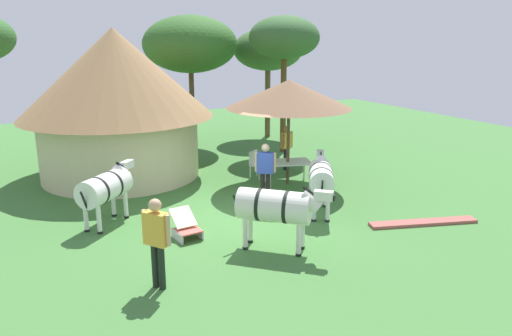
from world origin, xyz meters
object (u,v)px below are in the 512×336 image
object	(u,v)px
patio_dining_table	(288,164)
standing_watcher	(157,235)
patio_chair_west_end	(321,175)
guest_behind_table	(287,143)
patio_chair_near_lawn	(256,162)
guest_beside_umbrella	(265,167)
thatched_hut	(117,97)
acacia_tree_right_background	(268,50)
acacia_tree_far_lawn	(190,44)
zebra_toward_hut	(276,207)
shade_umbrella	(289,94)
striped_lounge_chair	(186,227)
zebra_by_umbrella	(106,188)
zebra_nearest_camera	(321,176)
acacia_tree_behind_hut	(284,38)

from	to	relation	value
patio_dining_table	standing_watcher	world-z (taller)	standing_watcher
patio_chair_west_end	guest_behind_table	bearing A→B (deg)	59.91
patio_chair_near_lawn	guest_beside_umbrella	world-z (taller)	guest_beside_umbrella
thatched_hut	standing_watcher	distance (m)	8.28
patio_chair_west_end	standing_watcher	world-z (taller)	standing_watcher
guest_beside_umbrella	acacia_tree_right_background	size ratio (longest dim) A/B	0.34
acacia_tree_far_lawn	patio_chair_west_end	bearing A→B (deg)	-81.27
patio_dining_table	patio_chair_west_end	distance (m)	1.25
zebra_toward_hut	patio_dining_table	bearing A→B (deg)	-169.82
guest_beside_umbrella	acacia_tree_right_background	xyz separation A→B (m)	(4.45, 8.16, 2.94)
shade_umbrella	patio_chair_near_lawn	world-z (taller)	shade_umbrella
patio_dining_table	patio_chair_west_end	size ratio (longest dim) A/B	1.80
patio_dining_table	thatched_hut	bearing A→B (deg)	143.16
striped_lounge_chair	acacia_tree_far_lawn	size ratio (longest dim) A/B	0.16
patio_chair_near_lawn	striped_lounge_chair	bearing A→B (deg)	17.32
guest_behind_table	standing_watcher	world-z (taller)	standing_watcher
guest_behind_table	zebra_by_umbrella	bearing A→B (deg)	-176.89
patio_chair_west_end	zebra_toward_hut	xyz separation A→B (m)	(-3.22, -3.02, 0.48)
shade_umbrella	patio_chair_near_lawn	bearing A→B (deg)	117.68
striped_lounge_chair	patio_chair_west_end	bearing A→B (deg)	-168.87
shade_umbrella	acacia_tree_right_background	xyz separation A→B (m)	(3.01, 6.98, 1.08)
patio_chair_near_lawn	guest_behind_table	size ratio (longest dim) A/B	0.57
shade_umbrella	patio_chair_near_lawn	size ratio (longest dim) A/B	4.31
patio_chair_west_end	guest_beside_umbrella	distance (m)	1.97
zebra_nearest_camera	guest_behind_table	bearing A→B (deg)	103.58
patio_chair_near_lawn	acacia_tree_behind_hut	size ratio (longest dim) A/B	0.17
thatched_hut	zebra_toward_hut	world-z (taller)	thatched_hut
shade_umbrella	guest_beside_umbrella	world-z (taller)	shade_umbrella
patio_chair_west_end	acacia_tree_behind_hut	distance (m)	6.73
thatched_hut	guest_beside_umbrella	size ratio (longest dim) A/B	3.70
guest_beside_umbrella	acacia_tree_far_lawn	bearing A→B (deg)	-59.71
patio_dining_table	patio_chair_near_lawn	size ratio (longest dim) A/B	1.80
guest_behind_table	acacia_tree_far_lawn	bearing A→B (deg)	89.77
patio_dining_table	zebra_nearest_camera	world-z (taller)	zebra_nearest_camera
acacia_tree_right_background	patio_chair_near_lawn	bearing A→B (deg)	-121.43
zebra_toward_hut	acacia_tree_behind_hut	world-z (taller)	acacia_tree_behind_hut
guest_behind_table	zebra_by_umbrella	distance (m)	7.07
striped_lounge_chair	zebra_nearest_camera	distance (m)	3.81
guest_beside_umbrella	acacia_tree_far_lawn	distance (m)	8.59
standing_watcher	acacia_tree_right_background	size ratio (longest dim) A/B	0.36
guest_beside_umbrella	acacia_tree_far_lawn	size ratio (longest dim) A/B	0.31
guest_beside_umbrella	striped_lounge_chair	distance (m)	3.31
zebra_nearest_camera	zebra_by_umbrella	distance (m)	5.50
patio_dining_table	acacia_tree_right_background	bearing A→B (deg)	66.66
patio_dining_table	patio_chair_west_end	bearing A→B (deg)	-67.84
patio_chair_west_end	standing_watcher	xyz separation A→B (m)	(-6.03, -3.53, 0.55)
zebra_by_umbrella	acacia_tree_far_lawn	world-z (taller)	acacia_tree_far_lawn
shade_umbrella	zebra_toward_hut	world-z (taller)	shade_umbrella
thatched_hut	acacia_tree_behind_hut	size ratio (longest dim) A/B	1.17
zebra_by_umbrella	zebra_toward_hut	size ratio (longest dim) A/B	0.94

